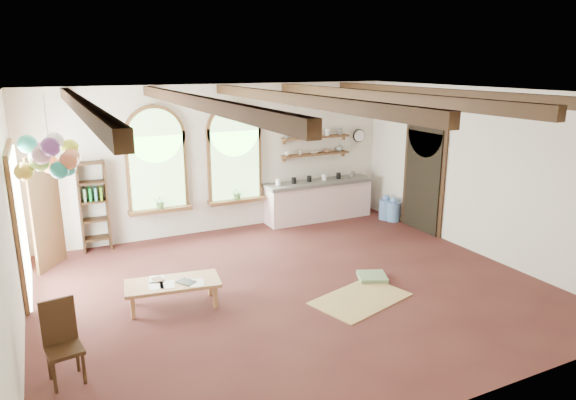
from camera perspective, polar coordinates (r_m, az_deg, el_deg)
floor at (r=8.68m, az=0.46°, el=-9.70°), size 8.00×8.00×0.00m
ceiling_beams at (r=7.90m, az=0.51°, el=11.18°), size 6.20×6.80×0.18m
window_left at (r=10.88m, az=-14.38°, el=3.96°), size 1.30×0.28×2.20m
window_right at (r=11.33m, az=-5.93°, el=4.78°), size 1.30×0.28×2.20m
left_doorway at (r=9.20m, az=-27.67°, el=-2.38°), size 0.10×1.90×2.50m
right_doorway at (r=11.64m, az=14.73°, el=1.96°), size 0.10×1.30×2.40m
kitchen_counter at (r=12.21m, az=3.42°, el=0.01°), size 2.68×0.62×0.94m
wall_shelf_lower at (r=12.13m, az=3.08°, el=5.12°), size 1.70×0.24×0.04m
wall_shelf_upper at (r=12.07m, az=3.11°, el=6.99°), size 1.70×0.24×0.04m
wall_clock at (r=12.78m, az=7.89°, el=7.09°), size 0.32×0.04×0.32m
bookshelf at (r=10.76m, az=-20.78°, el=-0.69°), size 0.53×0.32×1.80m
coffee_table at (r=8.11m, az=-12.69°, el=-9.16°), size 1.49×0.84×0.40m
side_chair at (r=6.78m, az=-23.52°, el=-15.88°), size 0.44×0.44×0.99m
floor_mat at (r=8.36m, az=8.05°, el=-10.81°), size 1.71×1.32×0.02m
floor_cushion at (r=9.10m, az=9.33°, el=-8.43°), size 0.62×0.62×0.08m
water_jug_a at (r=12.47m, az=10.81°, el=-0.92°), size 0.32×0.32×0.61m
water_jug_b at (r=12.36m, az=11.62°, el=-1.15°), size 0.31×0.31×0.59m
balloon_cluster at (r=8.05m, az=-24.92°, el=4.36°), size 0.90×0.96×1.16m
table_book at (r=8.18m, az=-14.75°, el=-8.66°), size 0.19×0.24×0.02m
tablet at (r=8.04m, az=-11.23°, el=-8.90°), size 0.31×0.34×0.01m
potted_plant_left at (r=10.95m, az=-14.00°, el=-0.15°), size 0.27×0.23×0.30m
potted_plant_right at (r=11.40m, az=-5.64°, el=0.82°), size 0.27×0.23×0.30m
shelf_cup_a at (r=11.77m, az=-0.12°, el=5.18°), size 0.12×0.10×0.10m
shelf_cup_b at (r=11.93m, az=1.40°, el=5.29°), size 0.10×0.10×0.09m
shelf_bowl_a at (r=12.10m, az=2.88°, el=5.32°), size 0.22×0.22×0.05m
shelf_bowl_b at (r=12.27m, az=4.32°, el=5.45°), size 0.20×0.20×0.06m
shelf_vase at (r=12.44m, az=5.72°, el=5.85°), size 0.18×0.18×0.19m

